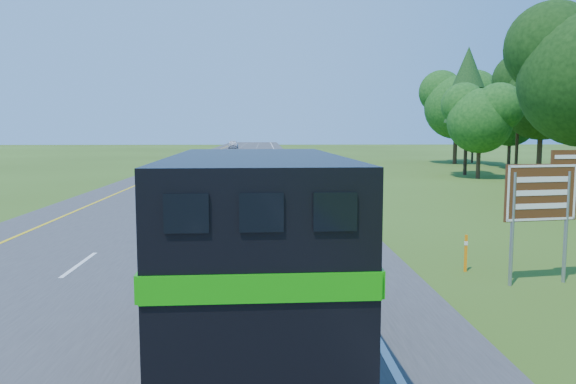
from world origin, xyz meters
The scene contains 7 objects.
road centered at (0.00, 50.00, 0.02)m, with size 15.00×260.00×0.04m, color #38383A.
lane_markings centered at (0.00, 50.00, 0.04)m, with size 11.15×260.00×0.01m.
horse_truck centered at (3.30, 3.95, 1.88)m, with size 2.67×7.84×3.43m.
white_suv centered at (-3.82, 50.72, 0.89)m, with size 2.82×6.11×1.70m, color white.
far_car centered at (-3.23, 116.46, 0.91)m, with size 2.04×5.08×1.73m, color silver.
exit_sign centered at (10.31, 8.57, 2.18)m, with size 1.96×0.38×3.36m.
delineator centered at (8.92, 9.87, 0.55)m, with size 0.08×0.05×1.02m.
Camera 1 is at (3.44, -4.89, 3.83)m, focal length 35.00 mm.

